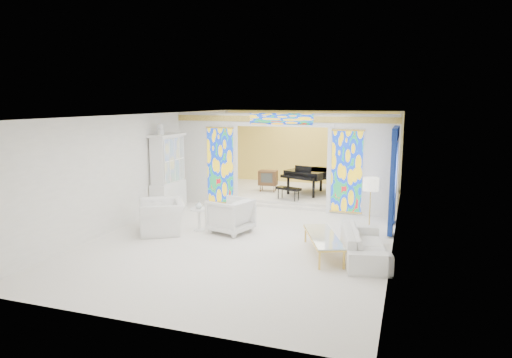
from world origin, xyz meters
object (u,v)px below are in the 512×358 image
(armchair_left, at_px, (162,217))
(tv_console, at_px, (268,178))
(china_cabinet, at_px, (168,174))
(grand_piano, at_px, (315,174))
(armchair_right, at_px, (230,216))
(sofa, at_px, (364,244))
(coffee_table, at_px, (323,237))

(armchair_left, relative_size, tv_console, 1.70)
(china_cabinet, bearing_deg, grand_piano, 40.30)
(armchair_left, relative_size, grand_piano, 0.48)
(armchair_right, distance_m, sofa, 3.61)
(armchair_right, bearing_deg, armchair_left, -55.66)
(china_cabinet, relative_size, tv_console, 3.66)
(armchair_right, xyz_separation_m, tv_console, (-0.44, 4.67, 0.22))
(armchair_left, bearing_deg, grand_piano, 118.89)
(china_cabinet, distance_m, coffee_table, 5.90)
(armchair_right, relative_size, sofa, 0.44)
(coffee_table, bearing_deg, china_cabinet, 154.37)
(armchair_left, xyz_separation_m, grand_piano, (2.90, 5.43, 0.46))
(china_cabinet, xyz_separation_m, armchair_left, (1.00, -2.13, -0.76))
(sofa, bearing_deg, tv_console, 22.84)
(armchair_left, bearing_deg, coffee_table, 51.57)
(tv_console, bearing_deg, coffee_table, -66.60)
(china_cabinet, relative_size, armchair_right, 2.78)
(grand_piano, xyz_separation_m, tv_console, (-1.65, -0.20, -0.20))
(armchair_left, height_order, grand_piano, grand_piano)
(armchair_left, bearing_deg, tv_console, 133.57)
(sofa, relative_size, coffee_table, 1.09)
(sofa, bearing_deg, grand_piano, 9.22)
(coffee_table, bearing_deg, armchair_left, 174.58)
(armchair_right, bearing_deg, coffee_table, 85.82)
(armchair_left, height_order, sofa, armchair_left)
(china_cabinet, bearing_deg, coffee_table, -25.63)
(sofa, bearing_deg, armchair_left, 73.67)
(china_cabinet, height_order, armchair_right, china_cabinet)
(armchair_right, bearing_deg, china_cabinet, -104.16)
(china_cabinet, distance_m, armchair_left, 2.47)
(armchair_right, distance_m, grand_piano, 5.04)
(armchair_left, bearing_deg, sofa, 52.79)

